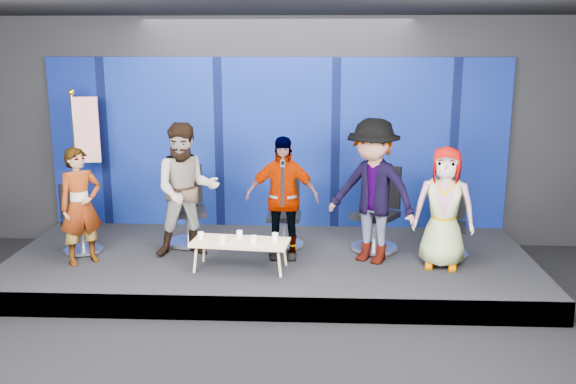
# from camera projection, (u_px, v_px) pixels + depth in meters

# --- Properties ---
(ground) EXTENTS (10.00, 10.00, 0.00)m
(ground) POSITION_uv_depth(u_px,v_px,m) (253.00, 365.00, 6.36)
(ground) COLOR black
(ground) RESTS_ON ground
(room_walls) EXTENTS (10.02, 8.02, 3.51)m
(room_walls) POSITION_uv_depth(u_px,v_px,m) (250.00, 120.00, 5.80)
(room_walls) COLOR black
(room_walls) RESTS_ON ground
(riser) EXTENTS (7.00, 3.00, 0.30)m
(riser) POSITION_uv_depth(u_px,v_px,m) (271.00, 265.00, 8.75)
(riser) COLOR black
(riser) RESTS_ON ground
(backdrop) EXTENTS (7.00, 0.08, 2.60)m
(backdrop) POSITION_uv_depth(u_px,v_px,m) (277.00, 143.00, 9.83)
(backdrop) COLOR #06114F
(backdrop) RESTS_ON riser
(chair_a) EXTENTS (0.75, 0.75, 0.94)m
(chair_a) POSITION_uv_depth(u_px,v_px,m) (81.00, 230.00, 8.79)
(chair_a) COLOR silver
(chair_a) RESTS_ON riser
(panelist_a) EXTENTS (0.66, 0.64, 1.52)m
(panelist_a) POSITION_uv_depth(u_px,v_px,m) (81.00, 206.00, 8.24)
(panelist_a) COLOR black
(panelist_a) RESTS_ON riser
(chair_b) EXTENTS (0.76, 0.76, 1.11)m
(chair_b) POSITION_uv_depth(u_px,v_px,m) (188.00, 219.00, 9.12)
(chair_b) COLOR silver
(chair_b) RESTS_ON riser
(panelist_b) EXTENTS (1.02, 0.88, 1.80)m
(panelist_b) POSITION_uv_depth(u_px,v_px,m) (186.00, 190.00, 8.51)
(panelist_b) COLOR black
(panelist_b) RESTS_ON riser
(chair_c) EXTENTS (0.58, 0.58, 1.01)m
(chair_c) POSITION_uv_depth(u_px,v_px,m) (284.00, 223.00, 9.04)
(chair_c) COLOR silver
(chair_c) RESTS_ON riser
(panelist_c) EXTENTS (0.97, 0.42, 1.64)m
(panelist_c) POSITION_uv_depth(u_px,v_px,m) (282.00, 198.00, 8.44)
(panelist_c) COLOR black
(panelist_c) RESTS_ON riser
(chair_d) EXTENTS (0.90, 0.90, 1.16)m
(chair_d) POSITION_uv_depth(u_px,v_px,m) (377.00, 223.00, 8.86)
(chair_d) COLOR silver
(chair_d) RESTS_ON riser
(panelist_d) EXTENTS (1.40, 1.23, 1.88)m
(panelist_d) POSITION_uv_depth(u_px,v_px,m) (373.00, 191.00, 8.25)
(panelist_d) COLOR black
(panelist_d) RESTS_ON riser
(chair_e) EXTENTS (0.65, 0.65, 0.96)m
(chair_e) POSITION_uv_depth(u_px,v_px,m) (449.00, 232.00, 8.63)
(chair_e) COLOR silver
(chair_e) RESTS_ON riser
(panelist_e) EXTENTS (0.85, 0.65, 1.56)m
(panelist_e) POSITION_uv_depth(u_px,v_px,m) (444.00, 208.00, 8.08)
(panelist_e) COLOR black
(panelist_e) RESTS_ON riser
(coffee_table) EXTENTS (1.27, 0.64, 0.37)m
(coffee_table) POSITION_uv_depth(u_px,v_px,m) (240.00, 243.00, 8.08)
(coffee_table) COLOR tan
(coffee_table) RESTS_ON riser
(mug_a) EXTENTS (0.08, 0.08, 0.09)m
(mug_a) POSITION_uv_depth(u_px,v_px,m) (201.00, 235.00, 8.15)
(mug_a) COLOR white
(mug_a) RESTS_ON coffee_table
(mug_b) EXTENTS (0.08, 0.08, 0.10)m
(mug_b) POSITION_uv_depth(u_px,v_px,m) (222.00, 239.00, 7.98)
(mug_b) COLOR white
(mug_b) RESTS_ON coffee_table
(mug_c) EXTENTS (0.08, 0.08, 0.09)m
(mug_c) POSITION_uv_depth(u_px,v_px,m) (240.00, 234.00, 8.20)
(mug_c) COLOR white
(mug_c) RESTS_ON coffee_table
(mug_d) EXTENTS (0.08, 0.08, 0.09)m
(mug_d) POSITION_uv_depth(u_px,v_px,m) (254.00, 239.00, 8.00)
(mug_d) COLOR white
(mug_d) RESTS_ON coffee_table
(mug_e) EXTENTS (0.08, 0.08, 0.09)m
(mug_e) POSITION_uv_depth(u_px,v_px,m) (275.00, 237.00, 8.10)
(mug_e) COLOR white
(mug_e) RESTS_ON coffee_table
(flag_stand) EXTENTS (0.50, 0.29, 2.17)m
(flag_stand) POSITION_uv_depth(u_px,v_px,m) (84.00, 159.00, 9.33)
(flag_stand) COLOR black
(flag_stand) RESTS_ON riser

